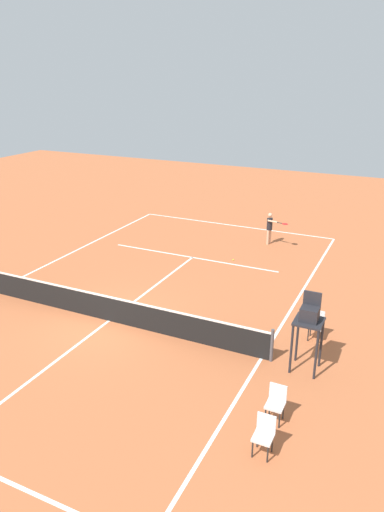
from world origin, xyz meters
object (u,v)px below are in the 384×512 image
Objects in this scene: player_serving at (270,226)px; courtside_chair_mid at (316,324)px; umpire_chair at (309,320)px; courtside_chair_far at (276,402)px; courtside_chair_near at (264,433)px; tennis_ball at (233,260)px.

player_serving is 1.70× the size of courtside_chair_mid.
courtside_chair_far is at bearing 86.24° from umpire_chair.
umpire_chair is 2.54× the size of courtside_chair_mid.
courtside_chair_mid is (0.09, -1.86, -1.07)m from umpire_chair.
courtside_chair_far is at bearing -86.66° from courtside_chair_near.
player_serving is 1.70× the size of courtside_chair_far.
courtside_chair_mid is (-0.01, -5.56, 0.00)m from courtside_chair_near.
umpire_chair is at bearing 92.75° from courtside_chair_mid.
player_serving reaches higher than courtside_chair_near.
courtside_chair_mid is 1.00× the size of courtside_chair_far.
player_serving is 1.70× the size of courtside_chair_near.
player_serving is at bearing -73.78° from courtside_chair_near.
courtside_chair_mid is at bearing -90.99° from courtside_chair_far.
player_serving is at bearing -72.63° from courtside_chair_far.
courtside_chair_mid and courtside_chair_far have the same top height.
umpire_chair is (-4.13, 10.18, 0.65)m from player_serving.
courtside_chair_mid is at bearing -87.25° from umpire_chair.
tennis_ball is 7.31m from courtside_chair_mid.
courtside_chair_far is (0.16, 2.51, -1.07)m from umpire_chair.
player_serving is 3.17m from tennis_ball.
courtside_chair_near is at bearing 114.01° from tennis_ball.
player_serving is at bearing -106.21° from tennis_ball.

